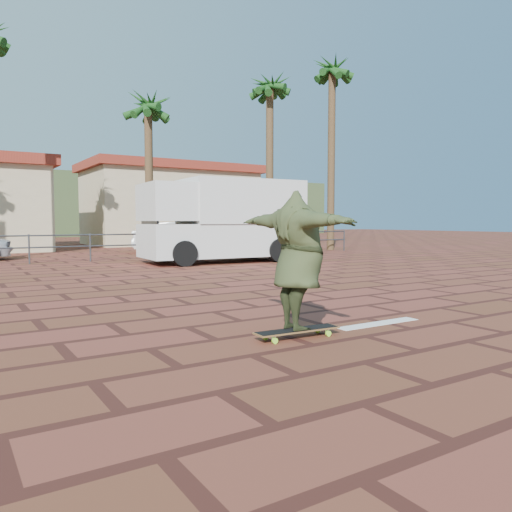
{
  "coord_description": "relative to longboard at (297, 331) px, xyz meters",
  "views": [
    {
      "loc": [
        -4.42,
        -6.13,
        1.43
      ],
      "look_at": [
        0.4,
        1.55,
        0.8
      ],
      "focal_mm": 35.0,
      "sensor_mm": 36.0,
      "label": 1
    }
  ],
  "objects": [
    {
      "name": "paint_stripe",
      "position": [
        1.48,
        0.08,
        -0.09
      ],
      "size": [
        1.4,
        0.22,
        0.01
      ],
      "primitive_type": "cube",
      "color": "white",
      "rests_on": "ground"
    },
    {
      "name": "palm_far_right",
      "position": [
        12.78,
        14.28,
        8.42
      ],
      "size": [
        2.4,
        2.4,
        10.05
      ],
      "color": "brown",
      "rests_on": "ground"
    },
    {
      "name": "skateboarder",
      "position": [
        0.0,
        0.0,
        0.87
      ],
      "size": [
        0.62,
        2.1,
        1.69
      ],
      "primitive_type": "imported",
      "rotation": [
        0.0,
        0.0,
        1.6
      ],
      "color": "#353F22",
      "rests_on": "longboard"
    },
    {
      "name": "car_white",
      "position": [
        5.49,
        16.36,
        0.6
      ],
      "size": [
        4.47,
        2.68,
        1.39
      ],
      "primitive_type": "imported",
      "rotation": [
        0.0,
        0.0,
        1.27
      ],
      "color": "silver",
      "rests_on": "ground"
    },
    {
      "name": "campervan",
      "position": [
        4.76,
        10.66,
        1.43
      ],
      "size": [
        5.69,
        2.7,
        2.88
      ],
      "rotation": [
        0.0,
        0.0,
        -0.06
      ],
      "color": "silver",
      "rests_on": "ground"
    },
    {
      "name": "palm_center",
      "position": [
        4.28,
        16.78,
        6.27
      ],
      "size": [
        2.4,
        2.4,
        7.75
      ],
      "color": "brown",
      "rests_on": "ground"
    },
    {
      "name": "street_sign",
      "position": [
        8.97,
        13.28,
        1.66
      ],
      "size": [
        0.48,
        0.24,
        2.51
      ],
      "rotation": [
        0.0,
        0.0,
        -0.41
      ],
      "color": "gray",
      "rests_on": "ground"
    },
    {
      "name": "palm_right",
      "position": [
        9.78,
        15.28,
        7.49
      ],
      "size": [
        2.4,
        2.4,
        9.05
      ],
      "color": "brown",
      "rests_on": "ground"
    },
    {
      "name": "guardrail",
      "position": [
        0.78,
        13.28,
        0.59
      ],
      "size": [
        24.06,
        0.06,
        1.0
      ],
      "color": "#47494F",
      "rests_on": "ground"
    },
    {
      "name": "ground",
      "position": [
        0.78,
        1.28,
        -0.09
      ],
      "size": [
        120.0,
        120.0,
        0.0
      ],
      "primitive_type": "plane",
      "color": "brown",
      "rests_on": "ground"
    },
    {
      "name": "building_east",
      "position": [
        8.78,
        25.28,
        2.45
      ],
      "size": [
        10.6,
        6.6,
        5.0
      ],
      "color": "beige",
      "rests_on": "ground"
    },
    {
      "name": "longboard",
      "position": [
        0.0,
        0.0,
        0.0
      ],
      "size": [
        1.14,
        0.31,
        0.11
      ],
      "rotation": [
        0.0,
        0.0,
        -0.05
      ],
      "color": "olive",
      "rests_on": "ground"
    }
  ]
}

